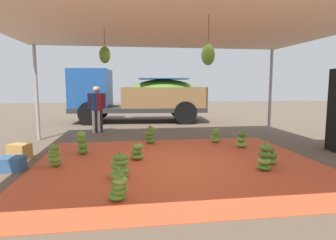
% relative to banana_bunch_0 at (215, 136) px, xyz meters
% --- Properties ---
extents(ground_plane, '(40.00, 40.00, 0.00)m').
position_rel_banana_bunch_0_xyz_m(ground_plane, '(-1.48, 0.90, -0.21)').
color(ground_plane, brown).
extents(tarp_orange, '(6.10, 5.30, 0.01)m').
position_rel_banana_bunch_0_xyz_m(tarp_orange, '(-1.48, -2.10, -0.20)').
color(tarp_orange, '#D1512D').
rests_on(tarp_orange, ground).
extents(tent_canopy, '(8.00, 7.00, 2.96)m').
position_rel_banana_bunch_0_xyz_m(tent_canopy, '(-1.49, -2.19, 2.67)').
color(tent_canopy, '#9EA0A5').
rests_on(tent_canopy, ground).
extents(banana_bunch_0, '(0.34, 0.34, 0.46)m').
position_rel_banana_bunch_0_xyz_m(banana_bunch_0, '(0.00, 0.00, 0.00)').
color(banana_bunch_0, '#6B9E38').
rests_on(banana_bunch_0, tarp_orange).
extents(banana_bunch_1, '(0.46, 0.47, 0.49)m').
position_rel_banana_bunch_0_xyz_m(banana_bunch_1, '(-2.70, -2.86, 0.01)').
color(banana_bunch_1, '#75A83D').
rests_on(banana_bunch_1, tarp_orange).
extents(banana_bunch_2, '(0.36, 0.36, 0.48)m').
position_rel_banana_bunch_0_xyz_m(banana_bunch_2, '(0.50, -0.76, 0.01)').
color(banana_bunch_2, '#75A83D').
rests_on(banana_bunch_2, tarp_orange).
extents(banana_bunch_3, '(0.30, 0.31, 0.51)m').
position_rel_banana_bunch_0_xyz_m(banana_bunch_3, '(-4.06, -1.97, 0.03)').
color(banana_bunch_3, '#6B9E38').
rests_on(banana_bunch_3, tarp_orange).
extents(banana_bunch_4, '(0.37, 0.36, 0.51)m').
position_rel_banana_bunch_0_xyz_m(banana_bunch_4, '(-2.70, -3.91, 0.01)').
color(banana_bunch_4, '#518428').
rests_on(banana_bunch_4, tarp_orange).
extents(banana_bunch_5, '(0.41, 0.41, 0.42)m').
position_rel_banana_bunch_0_xyz_m(banana_bunch_5, '(-2.35, -1.65, -0.03)').
color(banana_bunch_5, '#60932D').
rests_on(banana_bunch_5, tarp_orange).
extents(banana_bunch_6, '(0.34, 0.34, 0.60)m').
position_rel_banana_bunch_0_xyz_m(banana_bunch_6, '(-3.65, -0.97, 0.07)').
color(banana_bunch_6, '#518428').
rests_on(banana_bunch_6, tarp_orange).
extents(banana_bunch_7, '(0.37, 0.37, 0.57)m').
position_rel_banana_bunch_0_xyz_m(banana_bunch_7, '(0.11, -2.81, 0.04)').
color(banana_bunch_7, '#518428').
rests_on(banana_bunch_7, tarp_orange).
extents(banana_bunch_8, '(0.27, 0.27, 0.43)m').
position_rel_banana_bunch_0_xyz_m(banana_bunch_8, '(0.46, -2.46, -0.02)').
color(banana_bunch_8, '#75A83D').
rests_on(banana_bunch_8, tarp_orange).
extents(banana_bunch_9, '(0.38, 0.38, 0.53)m').
position_rel_banana_bunch_0_xyz_m(banana_bunch_9, '(-1.91, 0.13, 0.03)').
color(banana_bunch_9, '#518428').
rests_on(banana_bunch_9, tarp_orange).
extents(cargo_truck_main, '(6.17, 2.80, 2.40)m').
position_rel_banana_bunch_0_xyz_m(cargo_truck_main, '(-2.15, 5.31, 1.04)').
color(cargo_truck_main, '#2D2D2D').
rests_on(cargo_truck_main, ground).
extents(worker_0, '(0.60, 0.37, 1.65)m').
position_rel_banana_bunch_0_xyz_m(worker_0, '(-3.59, 2.33, 0.76)').
color(worker_0, '#26262D').
rests_on(worker_0, ground).
extents(worker_1, '(0.60, 0.37, 1.65)m').
position_rel_banana_bunch_0_xyz_m(worker_1, '(-3.63, 2.33, 0.76)').
color(worker_1, silver).
rests_on(worker_1, ground).
extents(crate_0, '(0.47, 0.42, 0.27)m').
position_rel_banana_bunch_0_xyz_m(crate_0, '(-4.85, -2.10, -0.07)').
color(crate_0, '#335B8E').
rests_on(crate_0, ground).
extents(crate_1, '(0.54, 0.47, 0.35)m').
position_rel_banana_bunch_0_xyz_m(crate_1, '(-5.02, -1.16, -0.03)').
color(crate_1, '#B78947').
rests_on(crate_1, ground).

